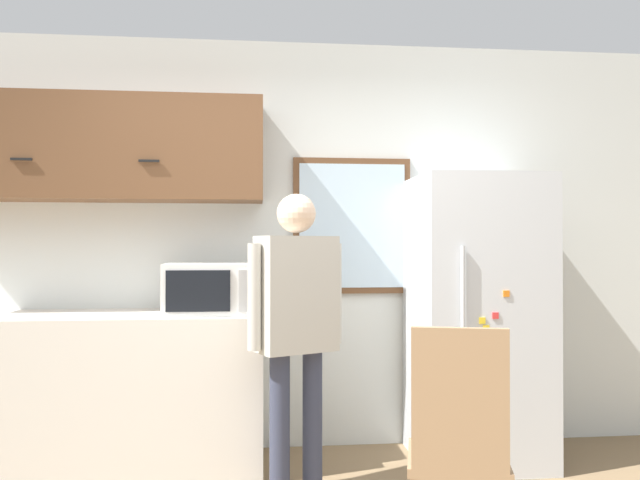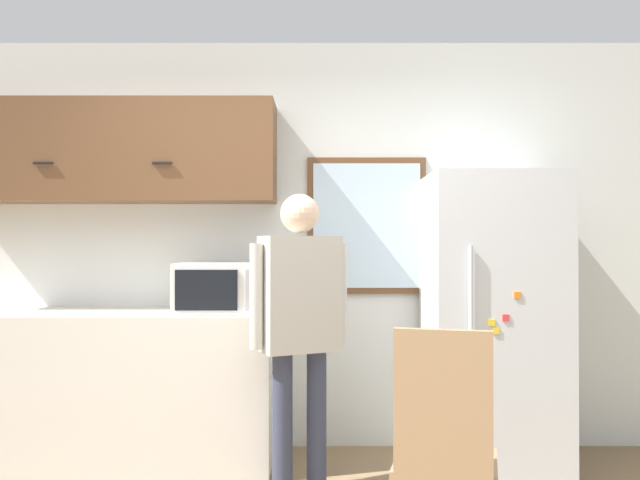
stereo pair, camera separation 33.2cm
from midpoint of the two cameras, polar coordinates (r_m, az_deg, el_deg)
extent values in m
cube|color=silver|center=(4.19, -5.82, -0.35)|extent=(6.00, 0.06, 2.70)
cube|color=silver|center=(4.10, -22.75, -12.76)|extent=(2.07, 0.65, 0.93)
cube|color=brown|center=(4.18, -22.12, 7.75)|extent=(2.07, 0.37, 0.64)
cube|color=black|center=(4.10, -27.80, 6.58)|extent=(0.12, 0.01, 0.01)
cube|color=black|center=(3.89, -17.77, 6.93)|extent=(0.12, 0.01, 0.01)
cube|color=white|center=(3.81, -12.59, -4.36)|extent=(0.51, 0.38, 0.30)
cube|color=black|center=(3.62, -13.69, -4.56)|extent=(0.36, 0.01, 0.23)
cube|color=#B2B2B2|center=(3.60, -9.53, -4.60)|extent=(0.07, 0.01, 0.24)
cylinder|color=#33384C|center=(3.50, -6.54, -16.39)|extent=(0.11, 0.11, 0.76)
cylinder|color=#33384C|center=(3.58, -3.46, -16.02)|extent=(0.11, 0.11, 0.76)
cube|color=beige|center=(3.42, -4.97, -4.92)|extent=(0.47, 0.37, 0.63)
sphere|color=beige|center=(3.41, -4.96, 2.44)|extent=(0.22, 0.22, 0.22)
cylinder|color=beige|center=(3.32, -8.91, -5.16)|extent=(0.07, 0.07, 0.56)
cylinder|color=beige|center=(3.53, -1.27, -4.89)|extent=(0.07, 0.07, 0.56)
cube|color=silver|center=(4.01, 11.82, -6.99)|extent=(0.78, 0.70, 1.77)
cylinder|color=silver|center=(3.58, 10.37, -5.50)|extent=(0.02, 0.02, 0.62)
cube|color=orange|center=(3.67, 14.23, -4.78)|extent=(0.04, 0.01, 0.04)
cube|color=yellow|center=(3.65, 12.46, -7.91)|extent=(0.04, 0.01, 0.04)
cube|color=red|center=(3.66, 13.27, -6.76)|extent=(0.04, 0.01, 0.04)
cube|color=yellow|center=(3.64, 12.11, -7.23)|extent=(0.04, 0.01, 0.04)
cube|color=#997551|center=(2.86, 9.02, -19.26)|extent=(0.51, 0.51, 0.04)
cube|color=#997551|center=(2.59, 9.00, -14.20)|extent=(0.38, 0.14, 0.57)
cube|color=brown|center=(4.18, 0.67, 1.31)|extent=(0.79, 0.04, 0.91)
cube|color=silver|center=(4.16, 0.70, 1.32)|extent=(0.71, 0.01, 0.83)
camera|label=1|loc=(0.17, -92.86, 0.03)|focal=35.00mm
camera|label=2|loc=(0.17, 87.14, -0.03)|focal=35.00mm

